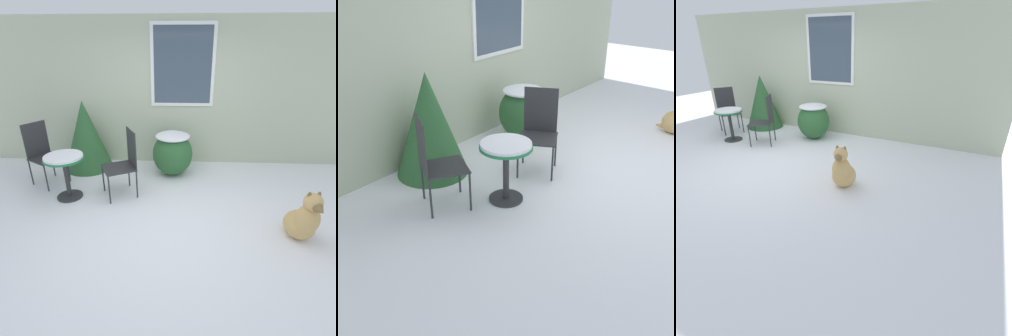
# 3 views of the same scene
# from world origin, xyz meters

# --- Properties ---
(ground_plane) EXTENTS (16.00, 16.00, 0.00)m
(ground_plane) POSITION_xyz_m (0.00, 0.00, 0.00)
(ground_plane) COLOR white
(house_wall) EXTENTS (8.00, 0.10, 2.73)m
(house_wall) POSITION_xyz_m (0.01, 2.20, 1.39)
(house_wall) COLOR #B2BC9E
(house_wall) RESTS_ON ground_plane
(shrub_left) EXTENTS (0.73, 0.74, 0.80)m
(shrub_left) POSITION_xyz_m (0.04, 1.57, 0.43)
(shrub_left) COLOR #2D6033
(shrub_left) RESTS_ON ground_plane
(evergreen_bush) EXTENTS (0.92, 0.92, 1.32)m
(evergreen_bush) POSITION_xyz_m (-1.64, 1.79, 0.66)
(evergreen_bush) COLOR #2D6033
(evergreen_bush) RESTS_ON ground_plane
(patio_table) EXTENTS (0.60, 0.60, 0.72)m
(patio_table) POSITION_xyz_m (-1.58, 0.61, 0.56)
(patio_table) COLOR #2D2D30
(patio_table) RESTS_ON ground_plane
(patio_chair_near_table) EXTENTS (0.64, 0.64, 1.06)m
(patio_chair_near_table) POSITION_xyz_m (-2.17, 1.12, 0.57)
(patio_chair_near_table) COLOR #2D2D30
(patio_chair_near_table) RESTS_ON ground_plane
(patio_chair_far_side) EXTENTS (0.63, 0.63, 1.06)m
(patio_chair_far_side) POSITION_xyz_m (-0.70, 0.78, 0.57)
(patio_chair_far_side) COLOR #2D2D30
(patio_chair_far_side) RESTS_ON ground_plane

